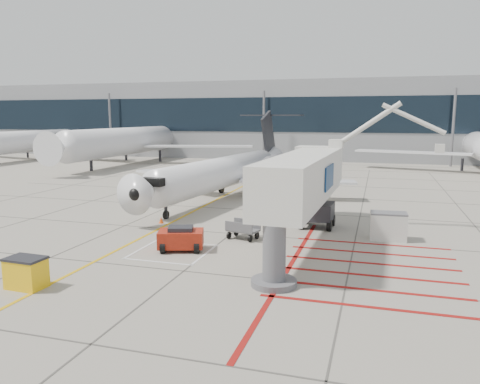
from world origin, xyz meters
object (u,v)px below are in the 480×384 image
(pushback_tug, at_px, (181,238))
(spill_bin, at_px, (26,273))
(jet_bridge, at_px, (302,187))
(regional_jet, at_px, (210,158))

(pushback_tug, height_order, spill_bin, pushback_tug)
(jet_bridge, bearing_deg, pushback_tug, -159.65)
(jet_bridge, relative_size, spill_bin, 11.05)
(pushback_tug, bearing_deg, jet_bridge, 0.62)
(regional_jet, bearing_deg, spill_bin, -84.55)
(jet_bridge, height_order, spill_bin, jet_bridge)
(regional_jet, xyz_separation_m, spill_bin, (-0.71, -22.30, -3.36))
(jet_bridge, xyz_separation_m, pushback_tug, (-6.67, -2.20, -2.94))
(jet_bridge, bearing_deg, regional_jet, 131.42)
(regional_jet, relative_size, spill_bin, 18.70)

